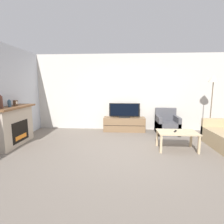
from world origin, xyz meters
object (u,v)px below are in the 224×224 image
(mantel_vase_centre_left, at_px, (9,103))
(mantel_vase_left, at_px, (0,102))
(remote, at_px, (175,131))
(tv_stand, at_px, (124,124))
(tv, at_px, (124,111))
(mantel_clock, at_px, (15,103))
(floor_lamp, at_px, (213,84))
(fireplace, at_px, (13,126))
(armchair, at_px, (167,125))
(coffee_table, at_px, (177,134))

(mantel_vase_centre_left, bearing_deg, mantel_vase_left, -90.00)
(mantel_vase_centre_left, height_order, remote, mantel_vase_centre_left)
(remote, bearing_deg, tv_stand, 154.63)
(tv, bearing_deg, mantel_clock, -153.03)
(floor_lamp, bearing_deg, fireplace, -168.46)
(mantel_vase_centre_left, distance_m, remote, 4.27)
(mantel_vase_left, height_order, armchair, mantel_vase_left)
(mantel_vase_centre_left, xyz_separation_m, tv_stand, (2.96, 1.76, -0.90))
(fireplace, bearing_deg, mantel_vase_centre_left, -81.07)
(armchair, bearing_deg, coffee_table, -94.64)
(mantel_vase_centre_left, relative_size, mantel_clock, 1.29)
(mantel_vase_left, distance_m, tv_stand, 3.75)
(mantel_vase_left, xyz_separation_m, tv_stand, (2.96, 2.08, -0.97))
(tv_stand, distance_m, armchair, 1.45)
(armchair, bearing_deg, tv_stand, 172.36)
(coffee_table, bearing_deg, mantel_vase_left, -175.46)
(mantel_vase_left, distance_m, remote, 4.30)
(mantel_clock, bearing_deg, mantel_vase_left, -90.08)
(tv_stand, bearing_deg, mantel_vase_centre_left, -149.32)
(tv_stand, bearing_deg, coffee_table, -53.06)
(tv_stand, height_order, remote, same)
(armchair, relative_size, coffee_table, 0.86)
(fireplace, height_order, tv, fireplace)
(mantel_clock, relative_size, armchair, 0.18)
(mantel_vase_centre_left, bearing_deg, mantel_clock, 89.82)
(remote, bearing_deg, coffee_table, 19.88)
(mantel_clock, distance_m, remote, 4.28)
(mantel_clock, height_order, floor_lamp, floor_lamp)
(tv, relative_size, coffee_table, 1.10)
(fireplace, relative_size, mantel_vase_centre_left, 7.33)
(tv, bearing_deg, tv_stand, 90.00)
(tv_stand, bearing_deg, mantel_vase_left, -144.96)
(mantel_vase_left, bearing_deg, tv, 35.01)
(tv, bearing_deg, remote, -53.93)
(fireplace, bearing_deg, remote, -1.08)
(mantel_clock, bearing_deg, remote, -3.01)
(fireplace, bearing_deg, armchair, 18.30)
(mantel_vase_centre_left, distance_m, armchair, 4.75)
(remote, bearing_deg, tv, 154.66)
(fireplace, height_order, tv_stand, fireplace)
(fireplace, bearing_deg, coffee_table, -1.16)
(tv_stand, relative_size, coffee_table, 1.50)
(mantel_vase_left, xyz_separation_m, tv, (2.96, 2.08, -0.49))
(mantel_vase_left, height_order, coffee_table, mantel_vase_left)
(armchair, bearing_deg, floor_lamp, -13.78)
(mantel_vase_left, relative_size, floor_lamp, 0.17)
(coffee_table, bearing_deg, armchair, 85.36)
(remote, bearing_deg, floor_lamp, 69.71)
(tv, bearing_deg, fireplace, -151.03)
(remote, relative_size, floor_lamp, 0.08)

